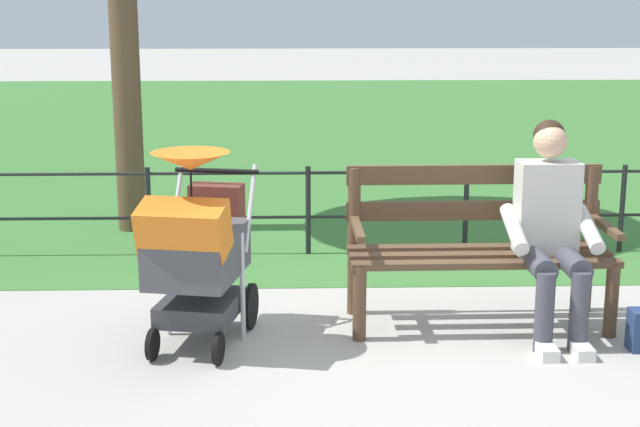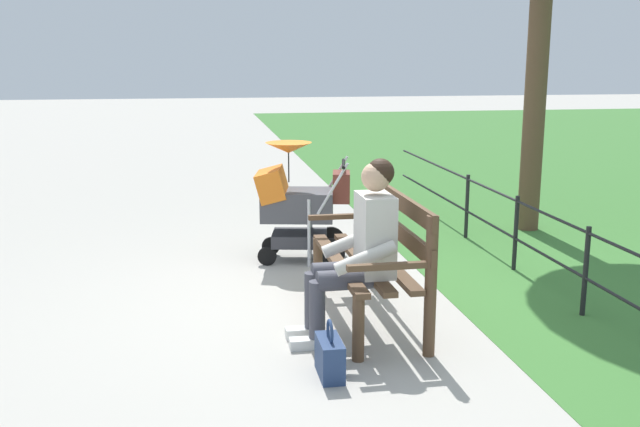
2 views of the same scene
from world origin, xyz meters
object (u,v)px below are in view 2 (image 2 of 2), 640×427
Objects in this scene: person_on_bench at (359,246)px; stroller at (297,200)px; park_bench at (377,251)px; handbag at (330,357)px.

person_on_bench reaches higher than stroller.
person_on_bench reaches higher than park_bench.
park_bench is 4.34× the size of handbag.
park_bench is 0.47m from person_on_bench.
park_bench is at bearing -29.20° from handbag.
handbag is (-0.95, 0.53, -0.40)m from park_bench.
stroller reaches higher than handbag.
handbag is (-0.56, 0.31, -0.55)m from person_on_bench.
stroller is 3.11× the size of handbag.
person_on_bench is 0.85m from handbag.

